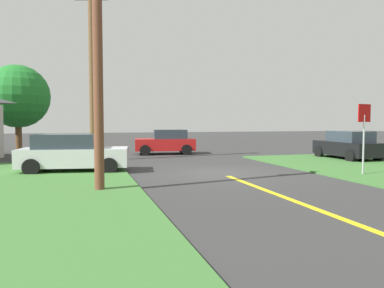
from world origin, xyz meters
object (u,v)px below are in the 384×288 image
Objects in this scene: stop_sign at (364,126)px; car_approaching_junction at (166,142)px; car_on_crossroad at (348,146)px; utility_pole_mid at (92,72)px; oak_tree_left at (18,97)px; parked_car_near_building at (72,153)px; utility_pole_near at (98,63)px.

car_approaching_junction is at bearing -78.06° from stop_sign.
stop_sign is 0.70× the size of car_on_crossroad.
stop_sign is 0.69× the size of car_approaching_junction.
stop_sign is 6.69m from car_on_crossroad.
stop_sign is at bearing 145.90° from car_on_crossroad.
car_on_crossroad is 0.43× the size of utility_pole_mid.
stop_sign is at bearing -47.49° from oak_tree_left.
parked_car_near_building is 12.89m from oak_tree_left.
oak_tree_left is at bearing 59.72° from car_on_crossroad.
stop_sign is at bearing -41.28° from utility_pole_mid.
car_on_crossroad is 15.40m from utility_pole_near.
car_on_crossroad is 0.53× the size of utility_pole_near.
stop_sign reaches higher than parked_car_near_building.
stop_sign is at bearing 121.18° from car_approaching_junction.
parked_car_near_building is at bearing 94.08° from car_on_crossroad.
utility_pole_mid is (0.07, 9.41, 0.93)m from utility_pole_near.
car_approaching_junction is at bearing -24.16° from oak_tree_left.
utility_pole_mid reaches higher than parked_car_near_building.
parked_car_near_building is 0.77× the size of oak_tree_left.
stop_sign is 13.72m from utility_pole_mid.
utility_pole_mid reaches higher than car_on_crossroad.
utility_pole_mid is at bearing 40.60° from car_approaching_junction.
oak_tree_left is (-18.61, 10.83, 3.08)m from car_on_crossroad.
stop_sign is 22.17m from oak_tree_left.
stop_sign is 0.38× the size of utility_pole_near.
oak_tree_left is (-4.77, 16.84, -0.00)m from utility_pole_near.
car_on_crossroad is 14.79m from parked_car_near_building.
oak_tree_left reaches higher than car_approaching_junction.
utility_pole_near is at bearing 76.17° from car_approaching_junction.
utility_pole_near reaches higher than car_on_crossroad.
oak_tree_left is (-9.59, 4.30, 3.08)m from car_approaching_junction.
stop_sign reaches higher than car_on_crossroad.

